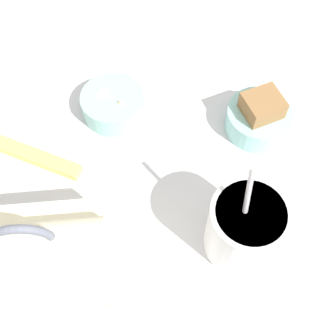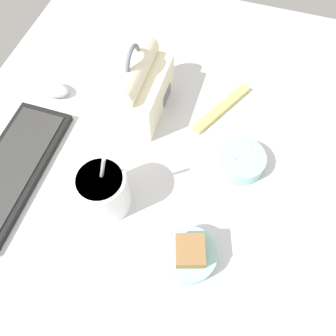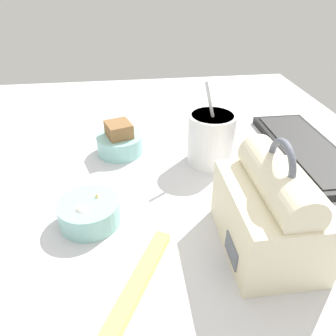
# 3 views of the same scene
# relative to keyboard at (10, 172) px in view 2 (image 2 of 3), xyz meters

# --- Properties ---
(desk_surface) EXTENTS (1.40, 1.10, 0.02)m
(desk_surface) POSITION_rel_keyboard_xyz_m (0.08, -0.35, -0.02)
(desk_surface) COLOR silver
(desk_surface) RESTS_ON ground
(keyboard) EXTENTS (0.37, 0.14, 0.02)m
(keyboard) POSITION_rel_keyboard_xyz_m (0.00, 0.00, 0.00)
(keyboard) COLOR black
(keyboard) RESTS_ON desk_surface
(lunch_bag) EXTENTS (0.19, 0.14, 0.19)m
(lunch_bag) POSITION_rel_keyboard_xyz_m (0.27, -0.21, 0.06)
(lunch_bag) COLOR #EFE5C1
(lunch_bag) RESTS_ON desk_surface
(soup_cup) EXTENTS (0.10, 0.10, 0.19)m
(soup_cup) POSITION_rel_keyboard_xyz_m (0.00, -0.24, 0.05)
(soup_cup) COLOR white
(soup_cup) RESTS_ON desk_surface
(bento_bowl_sandwich) EXTENTS (0.11, 0.11, 0.08)m
(bento_bowl_sandwich) POSITION_rel_keyboard_xyz_m (-0.06, -0.45, 0.02)
(bento_bowl_sandwich) COLOR #93D1CC
(bento_bowl_sandwich) RESTS_ON desk_surface
(bento_bowl_snacks) EXTENTS (0.11, 0.11, 0.05)m
(bento_bowl_snacks) POSITION_rel_keyboard_xyz_m (0.18, -0.50, 0.01)
(bento_bowl_snacks) COLOR #93D1CC
(bento_bowl_snacks) RESTS_ON desk_surface
(computer_mouse) EXTENTS (0.05, 0.09, 0.04)m
(computer_mouse) POSITION_rel_keyboard_xyz_m (0.25, 0.02, 0.01)
(computer_mouse) COLOR silver
(computer_mouse) RESTS_ON desk_surface
(chopstick_case) EXTENTS (0.19, 0.11, 0.02)m
(chopstick_case) POSITION_rel_keyboard_xyz_m (0.33, -0.42, -0.00)
(chopstick_case) COLOR #EFD666
(chopstick_case) RESTS_ON desk_surface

